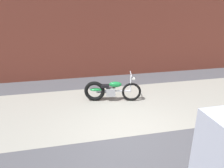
% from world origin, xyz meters
% --- Properties ---
extents(ground_plane, '(80.00, 80.00, 0.00)m').
position_xyz_m(ground_plane, '(0.00, 0.00, 0.00)').
color(ground_plane, '#47474C').
extents(sidewalk_slab, '(36.00, 3.50, 0.01)m').
position_xyz_m(sidewalk_slab, '(0.00, 1.75, 0.00)').
color(sidewalk_slab, gray).
rests_on(sidewalk_slab, ground).
extents(brick_building_wall, '(36.00, 0.50, 4.66)m').
position_xyz_m(brick_building_wall, '(0.00, 5.20, 2.33)').
color(brick_building_wall, brown).
rests_on(brick_building_wall, ground).
extents(motorcycle_green, '(1.98, 0.72, 1.03)m').
position_xyz_m(motorcycle_green, '(-0.27, 2.26, 0.40)').
color(motorcycle_green, black).
rests_on(motorcycle_green, ground).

